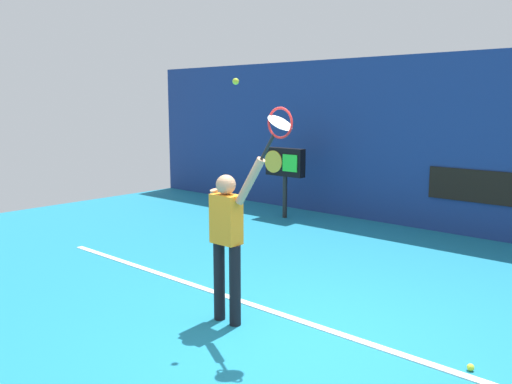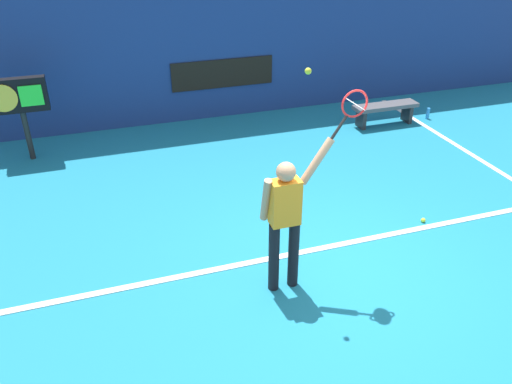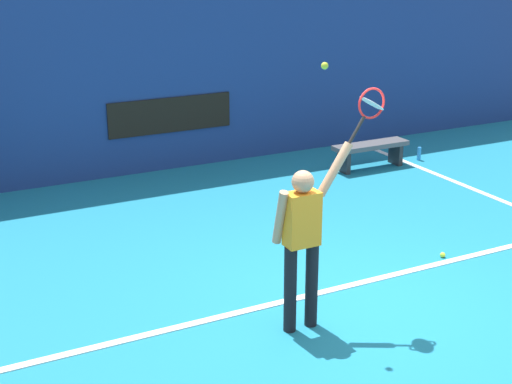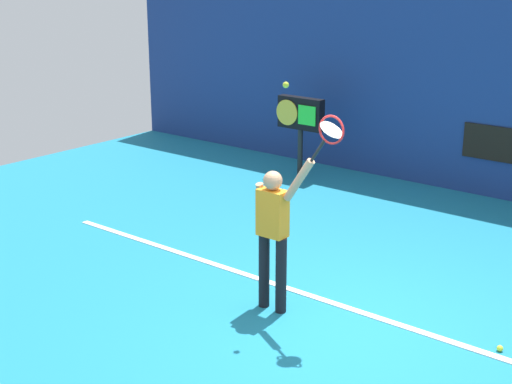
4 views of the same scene
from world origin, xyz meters
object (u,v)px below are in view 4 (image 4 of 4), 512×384
Objects in this scene: tennis_player at (273,228)px; scoreboard_clock at (300,116)px; tennis_racket at (330,132)px; spare_ball at (500,348)px; tennis_ball at (286,85)px.

tennis_player is 1.27× the size of scoreboard_clock.
tennis_racket is 8.81× the size of spare_ball.
spare_ball is (5.57, -4.13, -1.12)m from scoreboard_clock.
tennis_ball is at bearing -11.03° from tennis_player.
spare_ball is at bearing -36.56° from scoreboard_clock.
spare_ball is (1.75, 0.71, -2.21)m from tennis_racket.
tennis_player is 2.76m from spare_ball.
tennis_player is 28.24× the size of tennis_ball.
scoreboard_clock is at bearing 123.87° from tennis_ball.
scoreboard_clock is at bearing 122.58° from tennis_player.
tennis_racket is 0.40× the size of scoreboard_clock.
spare_ball is at bearing 17.74° from tennis_ball.
scoreboard_clock is at bearing 128.30° from tennis_racket.
tennis_ball reaches higher than spare_ball.
tennis_player is 1.68m from tennis_ball.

